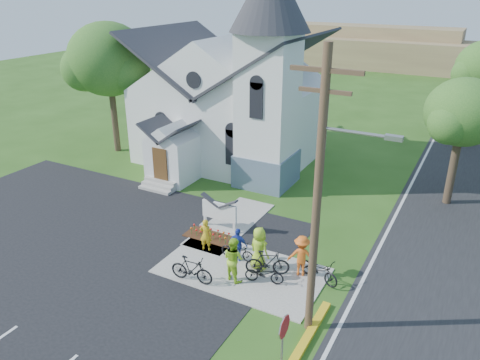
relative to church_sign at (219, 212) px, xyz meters
The scene contains 22 objects.
ground 3.57m from the church_sign, 69.44° to the right, with size 120.00×120.00×0.00m, color #2A5017.
parking_lot 7.86m from the church_sign, 138.12° to the right, with size 20.00×16.00×0.02m, color black.
road 16.30m from the church_sign, 46.49° to the left, with size 8.00×90.00×0.02m, color black.
sidewalk 3.95m from the church_sign, 45.00° to the right, with size 7.00×4.00×0.05m, color gray.
church 11.06m from the church_sign, 114.73° to the left, with size 12.35×12.00×13.00m.
church_sign is the anchor object (origin of this frame).
flower_bed 1.34m from the church_sign, 90.00° to the right, with size 2.60×1.10×0.07m, color #3A1B0F.
utility_pole 9.18m from the church_sign, 35.60° to the right, with size 3.45×0.28×10.00m.
stop_sign 9.97m from the church_sign, 48.12° to the right, with size 0.11×0.76×2.48m.
tree_lot_corner 15.53m from the church_sign, 152.02° to the left, with size 5.60×5.60×9.15m.
tree_road_near 13.75m from the church_sign, 42.21° to the left, with size 4.00×4.00×7.05m.
distant_hills 53.34m from the church_sign, 85.10° to the left, with size 61.00×10.00×5.60m.
cyclist_0 2.06m from the church_sign, 77.12° to the right, with size 0.57×0.38×1.57m, color gold.
bike_0 2.96m from the church_sign, 43.49° to the right, with size 0.57×1.63×0.85m, color black.
cyclist_1 4.35m from the church_sign, 51.71° to the right, with size 0.94×0.73×1.94m, color #9ED628.
bike_1 4.60m from the church_sign, 73.89° to the right, with size 0.54×1.91×1.15m, color black.
cyclist_2 3.01m from the church_sign, 43.51° to the right, with size 0.92×0.38×1.57m, color #2238AE.
bike_2 5.01m from the church_sign, 37.69° to the right, with size 0.57×1.63×0.85m, color black.
cyclist_3 5.36m from the church_sign, 19.39° to the right, with size 1.18×0.68×1.83m, color orange.
bike_3 4.53m from the church_sign, 32.68° to the right, with size 0.53×1.88×1.13m, color black.
cyclist_4 3.97m from the church_sign, 34.10° to the right, with size 0.96×0.63×1.97m, color #A0CF26.
bike_4 6.14m from the church_sign, 17.27° to the right, with size 0.68×1.95×1.02m, color black.
Camera 1 is at (9.53, -14.55, 11.53)m, focal length 35.00 mm.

